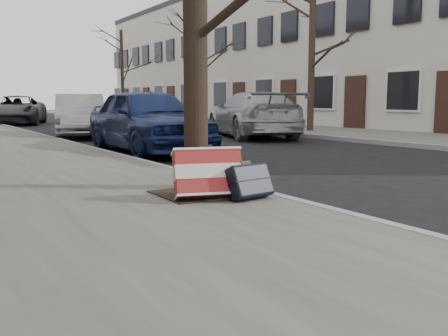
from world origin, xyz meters
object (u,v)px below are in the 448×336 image
car_near_front (148,120)px  car_near_mid (80,115)px  suitcase_navy (250,181)px  suitcase_red (208,174)px

car_near_front → car_near_mid: 5.73m
car_near_front → car_near_mid: size_ratio=1.03×
suitcase_navy → car_near_front: size_ratio=0.12×
suitcase_red → car_near_mid: 11.80m
car_near_front → car_near_mid: bearing=89.9°
car_near_mid → suitcase_red: bearing=-84.7°
suitcase_navy → car_near_front: 6.31m
suitcase_navy → suitcase_red: bearing=141.5°
suitcase_red → car_near_mid: bearing=97.8°
suitcase_red → suitcase_navy: suitcase_red is taller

